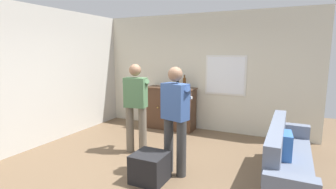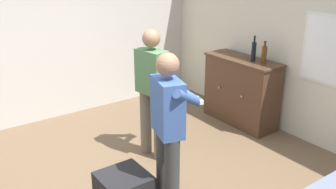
% 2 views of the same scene
% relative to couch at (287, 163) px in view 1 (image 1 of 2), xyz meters
% --- Properties ---
extents(ground, '(10.40, 10.40, 0.00)m').
position_rel_couch_xyz_m(ground, '(-1.98, -0.46, -0.33)').
color(ground, brown).
extents(wall_back_with_window, '(5.20, 0.15, 2.80)m').
position_rel_couch_xyz_m(wall_back_with_window, '(-1.97, 2.20, 1.06)').
color(wall_back_with_window, beige).
rests_on(wall_back_with_window, ground).
extents(wall_side_left, '(0.12, 5.20, 2.80)m').
position_rel_couch_xyz_m(wall_side_left, '(-4.64, -0.46, 1.07)').
color(wall_side_left, beige).
rests_on(wall_side_left, ground).
extents(couch, '(0.57, 2.33, 0.89)m').
position_rel_couch_xyz_m(couch, '(0.00, 0.00, 0.00)').
color(couch, slate).
rests_on(couch, ground).
extents(sideboard_cabinet, '(1.24, 0.49, 1.04)m').
position_rel_couch_xyz_m(sideboard_cabinet, '(-2.69, 1.84, 0.19)').
color(sideboard_cabinet, '#472D1E').
rests_on(sideboard_cabinet, ground).
extents(bottle_wine_green, '(0.07, 0.07, 0.37)m').
position_rel_couch_xyz_m(bottle_wine_green, '(-2.51, 1.86, 0.86)').
color(bottle_wine_green, black).
rests_on(bottle_wine_green, sideboard_cabinet).
extents(bottle_liquor_amber, '(0.07, 0.07, 0.32)m').
position_rel_couch_xyz_m(bottle_liquor_amber, '(-2.35, 1.90, 0.84)').
color(bottle_liquor_amber, '#593314').
rests_on(bottle_liquor_amber, sideboard_cabinet).
extents(ottoman, '(0.48, 0.48, 0.43)m').
position_rel_couch_xyz_m(ottoman, '(-1.82, -0.72, -0.12)').
color(ottoman, black).
rests_on(ottoman, ground).
extents(person_standing_left, '(0.55, 0.50, 1.68)m').
position_rel_couch_xyz_m(person_standing_left, '(-2.61, 0.17, 0.60)').
color(person_standing_left, '#6B6051').
rests_on(person_standing_left, ground).
extents(person_standing_right, '(0.54, 0.52, 1.68)m').
position_rel_couch_xyz_m(person_standing_right, '(-1.59, -0.33, 0.60)').
color(person_standing_right, '#383838').
rests_on(person_standing_right, ground).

